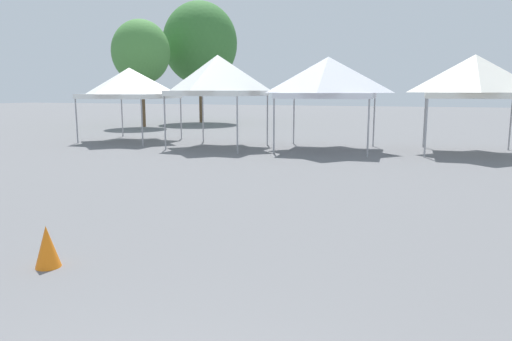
{
  "coord_description": "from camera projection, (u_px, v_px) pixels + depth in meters",
  "views": [
    {
      "loc": [
        1.44,
        -1.44,
        2.23
      ],
      "look_at": [
        -0.43,
        3.77,
        1.3
      ],
      "focal_mm": 33.51,
      "sensor_mm": 36.0,
      "label": 1
    }
  ],
  "objects": [
    {
      "name": "traffic_cone_near_barrier",
      "position": [
        47.0,
        247.0,
        6.06
      ],
      "size": [
        0.32,
        0.32,
        0.54
      ],
      "primitive_type": "cone",
      "color": "orange",
      "rests_on": "ground"
    },
    {
      "name": "canopy_tent_behind_center",
      "position": [
        328.0,
        78.0,
        17.8
      ],
      "size": [
        3.62,
        3.62,
        3.47
      ],
      "color": "#9E9EA3",
      "rests_on": "ground"
    },
    {
      "name": "canopy_tent_far_left",
      "position": [
        130.0,
        83.0,
        21.03
      ],
      "size": [
        3.42,
        3.42,
        3.22
      ],
      "color": "#9E9EA3",
      "rests_on": "ground"
    },
    {
      "name": "tree_behind_tents_center",
      "position": [
        200.0,
        43.0,
        33.02
      ],
      "size": [
        5.13,
        5.13,
        8.29
      ],
      "color": "brown",
      "rests_on": "ground"
    },
    {
      "name": "tree_behind_tents_right",
      "position": [
        141.0,
        52.0,
        29.1
      ],
      "size": [
        3.53,
        3.53,
        6.5
      ],
      "color": "brown",
      "rests_on": "ground"
    },
    {
      "name": "canopy_tent_left_of_center",
      "position": [
        218.0,
        75.0,
        18.61
      ],
      "size": [
        3.3,
        3.3,
        3.6
      ],
      "color": "#9E9EA3",
      "rests_on": "ground"
    },
    {
      "name": "canopy_tent_center",
      "position": [
        474.0,
        76.0,
        16.69
      ],
      "size": [
        3.28,
        3.28,
        3.47
      ],
      "color": "#9E9EA3",
      "rests_on": "ground"
    }
  ]
}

